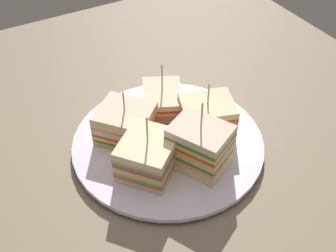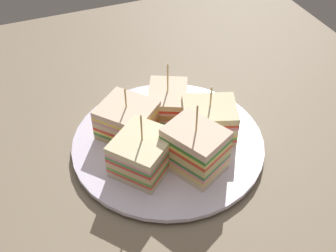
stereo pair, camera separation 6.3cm
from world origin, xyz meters
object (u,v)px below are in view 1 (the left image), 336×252
Objects in this scene: sandwich_wedge_3 at (199,146)px; sandwich_wedge_0 at (162,103)px; sandwich_wedge_4 at (206,117)px; sandwich_wedge_1 at (126,124)px; plate at (168,143)px; sandwich_wedge_2 at (148,156)px; chip_pile at (177,136)px.

sandwich_wedge_0 is at bearing -31.41° from sandwich_wedge_3.
sandwich_wedge_3 is 1.16× the size of sandwich_wedge_4.
sandwich_wedge_3 is at bearing 67.94° from sandwich_wedge_4.
plate is at bearing 10.51° from sandwich_wedge_1.
sandwich_wedge_2 is at bearing -54.69° from plate.
sandwich_wedge_1 is 1.00× the size of sandwich_wedge_2.
sandwich_wedge_3 is at bearing 21.31° from sandwich_wedge_0.
sandwich_wedge_0 is at bearing 12.42° from sandwich_wedge_2.
sandwich_wedge_4 is (6.59, 4.00, 0.38)cm from sandwich_wedge_0.
sandwich_wedge_2 is 11.85cm from sandwich_wedge_4.
chip_pile is at bearing -13.69° from sandwich_wedge_2.
sandwich_wedge_4 is at bearing -25.06° from sandwich_wedge_2.
sandwich_wedge_3 is at bearing 1.33° from chip_pile.
sandwich_wedge_2 is 1.76× the size of chip_pile.
plate is at bearing -13.97° from sandwich_wedge_3.
sandwich_wedge_2 is 0.94× the size of sandwich_wedge_3.
sandwich_wedge_1 is at bearing -49.66° from sandwich_wedge_0.
sandwich_wedge_1 is 1.10× the size of sandwich_wedge_4.
sandwich_wedge_0 is 0.86× the size of sandwich_wedge_3.
plate is 7.11cm from sandwich_wedge_2.
sandwich_wedge_0 is 0.92× the size of sandwich_wedge_2.
sandwich_wedge_4 is (-5.47, 4.81, -0.75)cm from sandwich_wedge_3.
sandwich_wedge_4 reaches higher than plate.
sandwich_wedge_0 is 7.55cm from sandwich_wedge_1.
sandwich_wedge_0 is at bearing 171.58° from chip_pile.
sandwich_wedge_2 is 7.15cm from sandwich_wedge_3.
sandwich_wedge_0 is at bearing 158.66° from plate.
sandwich_wedge_3 is (10.09, 6.47, 0.85)cm from sandwich_wedge_1.
sandwich_wedge_0 reaches higher than sandwich_wedge_4.
sandwich_wedge_2 reaches higher than sandwich_wedge_4.
sandwich_wedge_4 is at bearing 83.70° from plate.
plate is at bearing 12.97° from sandwich_wedge_4.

